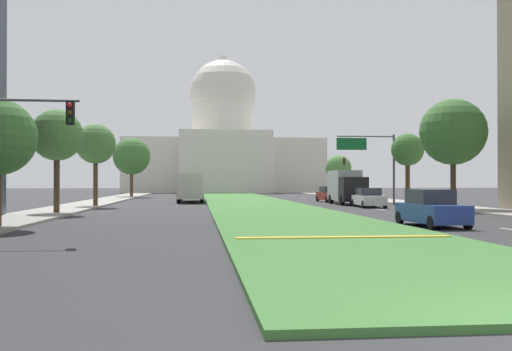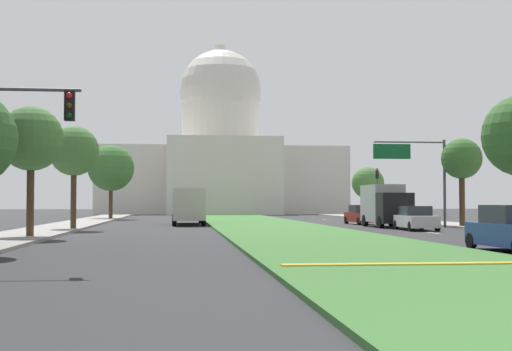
% 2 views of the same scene
% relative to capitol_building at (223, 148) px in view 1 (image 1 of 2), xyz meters
% --- Properties ---
extents(ground_plane, '(260.00, 260.00, 0.00)m').
position_rel_capitol_building_xyz_m(ground_plane, '(0.00, -54.25, -9.04)').
color(ground_plane, '#333335').
extents(grass_median, '(8.65, 99.00, 0.14)m').
position_rel_capitol_building_xyz_m(grass_median, '(0.00, -59.75, -8.97)').
color(grass_median, '#427A38').
rests_on(grass_median, ground_plane).
extents(median_curb_nose, '(7.78, 0.50, 0.04)m').
position_rel_capitol_building_xyz_m(median_curb_nose, '(0.00, -96.72, -8.88)').
color(median_curb_nose, gold).
rests_on(median_curb_nose, grass_median).
extents(lane_dashes_right, '(0.16, 62.31, 0.01)m').
position_rel_capitol_building_xyz_m(lane_dashes_right, '(8.73, -59.72, -9.04)').
color(lane_dashes_right, silver).
rests_on(lane_dashes_right, ground_plane).
extents(sidewalk_left, '(4.00, 99.00, 0.15)m').
position_rel_capitol_building_xyz_m(sidewalk_left, '(-15.15, -65.25, -8.97)').
color(sidewalk_left, '#9E9991').
rests_on(sidewalk_left, ground_plane).
extents(sidewalk_right, '(4.00, 99.00, 0.15)m').
position_rel_capitol_building_xyz_m(sidewalk_right, '(15.15, -65.25, -8.97)').
color(sidewalk_right, '#9E9991').
rests_on(sidewalk_right, ground_plane).
extents(capitol_building, '(38.70, 23.73, 27.73)m').
position_rel_capitol_building_xyz_m(capitol_building, '(0.00, 0.00, 0.00)').
color(capitol_building, silver).
rests_on(capitol_building, ground_plane).
extents(traffic_light_near_left, '(3.34, 0.35, 5.20)m').
position_rel_capitol_building_xyz_m(traffic_light_near_left, '(-11.80, -95.68, -5.25)').
color(traffic_light_near_left, '#515456').
rests_on(traffic_light_near_left, ground_plane).
extents(traffic_light_far_right, '(0.28, 0.35, 5.20)m').
position_rel_capitol_building_xyz_m(traffic_light_far_right, '(12.65, -47.81, -5.73)').
color(traffic_light_far_right, '#515456').
rests_on(traffic_light_far_right, ground_plane).
extents(overhead_guide_sign, '(5.50, 0.20, 6.50)m').
position_rel_capitol_building_xyz_m(overhead_guide_sign, '(10.80, -65.18, -4.40)').
color(overhead_guide_sign, '#515456').
rests_on(overhead_guide_sign, ground_plane).
extents(street_tree_left_mid, '(3.36, 3.36, 6.86)m').
position_rel_capitol_building_xyz_m(street_tree_left_mid, '(-14.34, -78.18, -3.91)').
color(street_tree_left_mid, '#4C3823').
rests_on(street_tree_left_mid, ground_plane).
extents(street_tree_right_mid, '(4.92, 4.92, 8.30)m').
position_rel_capitol_building_xyz_m(street_tree_right_mid, '(13.70, -75.73, -3.22)').
color(street_tree_right_mid, '#4C3823').
rests_on(street_tree_right_mid, ground_plane).
extents(street_tree_left_far, '(3.34, 3.34, 6.97)m').
position_rel_capitol_building_xyz_m(street_tree_left_far, '(-13.69, -67.53, -3.79)').
color(street_tree_left_far, '#4C3823').
rests_on(street_tree_left_far, ground_plane).
extents(street_tree_right_far, '(2.98, 2.98, 6.57)m').
position_rel_capitol_building_xyz_m(street_tree_right_far, '(13.96, -65.68, -4.04)').
color(street_tree_right_far, '#4C3823').
rests_on(street_tree_right_far, ground_plane).
extents(street_tree_left_distant, '(5.01, 5.01, 8.08)m').
position_rel_capitol_building_xyz_m(street_tree_left_distant, '(-14.06, -37.51, -3.49)').
color(street_tree_left_distant, '#4C3823').
rests_on(street_tree_left_distant, ground_plane).
extents(street_tree_right_distant, '(3.62, 3.62, 5.86)m').
position_rel_capitol_building_xyz_m(street_tree_right_distant, '(14.47, -37.52, -5.01)').
color(street_tree_right_distant, '#4C3823').
rests_on(street_tree_right_distant, ground_plane).
extents(sedan_lead_stopped, '(2.06, 4.70, 1.78)m').
position_rel_capitol_building_xyz_m(sedan_lead_stopped, '(5.91, -90.32, -8.21)').
color(sedan_lead_stopped, navy).
rests_on(sedan_lead_stopped, ground_plane).
extents(sedan_midblock, '(2.12, 4.37, 1.62)m').
position_rel_capitol_building_xyz_m(sedan_midblock, '(8.98, -70.06, -8.28)').
color(sedan_midblock, silver).
rests_on(sedan_midblock, ground_plane).
extents(sedan_distant, '(2.14, 4.48, 1.64)m').
position_rel_capitol_building_xyz_m(sedan_distant, '(8.65, -57.15, -8.27)').
color(sedan_distant, maroon).
rests_on(sedan_distant, ground_plane).
extents(box_truck_delivery, '(2.40, 6.40, 3.20)m').
position_rel_capitol_building_xyz_m(box_truck_delivery, '(8.74, -63.80, -7.37)').
color(box_truck_delivery, black).
rests_on(box_truck_delivery, ground_plane).
extents(city_bus, '(2.62, 11.00, 2.95)m').
position_rel_capitol_building_xyz_m(city_bus, '(-5.91, -55.85, -7.27)').
color(city_bus, beige).
rests_on(city_bus, ground_plane).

